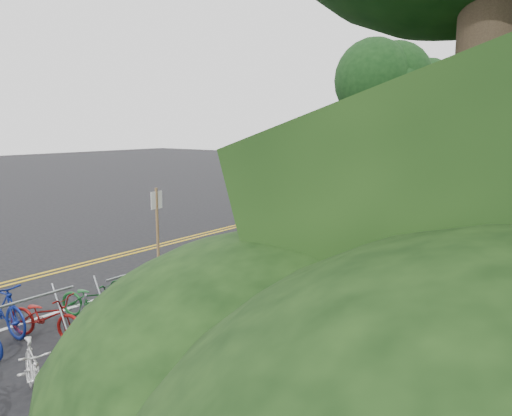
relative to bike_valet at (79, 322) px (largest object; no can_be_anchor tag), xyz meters
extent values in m
cube|color=gold|center=(-5.05, 9.09, -0.45)|extent=(0.12, 80.00, 0.01)
cube|color=gold|center=(-4.75, 9.09, -0.45)|extent=(0.12, 80.00, 0.01)
cube|color=silver|center=(-1.90, 9.09, -0.45)|extent=(0.12, 80.00, 0.01)
cube|color=silver|center=(2.30, 9.09, -0.45)|extent=(0.12, 80.00, 0.01)
cube|color=silver|center=(0.20, 3.09, -0.45)|extent=(0.10, 1.60, 0.01)
cube|color=silver|center=(0.20, 9.09, -0.45)|extent=(0.10, 1.60, 0.01)
cube|color=silver|center=(0.20, 15.09, -0.45)|extent=(0.10, 1.60, 0.01)
cube|color=silver|center=(0.20, 21.09, -0.45)|extent=(0.10, 1.60, 0.01)
cube|color=silver|center=(0.20, 27.09, -0.45)|extent=(0.10, 1.60, 0.01)
cube|color=silver|center=(0.20, 33.09, -0.45)|extent=(0.10, 1.60, 0.01)
cube|color=maroon|center=(2.80, 11.09, -0.41)|extent=(0.25, 28.00, 0.10)
cube|color=#382819|center=(3.50, 21.09, -0.38)|extent=(1.40, 44.00, 0.16)
ellipsoid|color=#284C19|center=(4.30, 2.09, 0.58)|extent=(2.00, 2.80, 1.60)
ellipsoid|color=#284C19|center=(5.10, 7.09, 1.09)|extent=(2.60, 3.64, 2.08)
ellipsoid|color=#284C19|center=(4.10, 5.09, 0.44)|extent=(1.80, 2.52, 1.44)
ellipsoid|color=black|center=(5.10, -0.41, 0.75)|extent=(5.28, 6.16, 3.52)
cylinder|color=#2D2319|center=(6.60, 2.09, 3.62)|extent=(0.81, 0.81, 5.76)
cylinder|color=#2D2319|center=(-11.90, 41.09, 2.42)|extent=(0.81, 0.81, 5.76)
ellipsoid|color=black|center=(-11.90, 41.09, 7.66)|extent=(7.87, 7.87, 7.48)
cylinder|color=#2D2319|center=(-8.90, 49.09, 2.20)|extent=(0.78, 0.78, 5.31)
ellipsoid|color=black|center=(-8.90, 49.09, 6.92)|extent=(6.89, 6.89, 6.54)
cylinder|color=#9397A0|center=(-0.32, -0.16, 0.13)|extent=(0.59, 0.04, 1.16)
cylinder|color=#9397A0|center=(0.24, -0.16, 0.13)|extent=(0.59, 0.04, 1.16)
cylinder|color=#9397A0|center=(0.10, 2.09, 0.69)|extent=(0.05, 3.00, 0.05)
cylinder|color=#9397A0|center=(-0.18, 0.69, 0.12)|extent=(0.58, 0.04, 1.13)
cylinder|color=#9397A0|center=(0.38, 0.69, 0.12)|extent=(0.58, 0.04, 1.13)
cylinder|color=#9397A0|center=(-0.18, 3.49, 0.12)|extent=(0.58, 0.04, 1.13)
cylinder|color=#9397A0|center=(0.38, 3.49, 0.12)|extent=(0.58, 0.04, 1.13)
cylinder|color=#9397A0|center=(0.10, 7.09, 0.69)|extent=(0.05, 3.00, 0.05)
cylinder|color=#9397A0|center=(-0.18, 5.69, 0.12)|extent=(0.58, 0.04, 1.13)
cylinder|color=#9397A0|center=(0.38, 5.69, 0.12)|extent=(0.58, 0.04, 1.13)
cylinder|color=#9397A0|center=(-0.18, 8.49, 0.12)|extent=(0.58, 0.04, 1.13)
cylinder|color=#9397A0|center=(0.38, 8.49, 0.12)|extent=(0.58, 0.04, 1.13)
cylinder|color=#9397A0|center=(0.10, 12.09, 0.69)|extent=(0.05, 3.00, 0.05)
cylinder|color=#9397A0|center=(-0.18, 10.69, 0.12)|extent=(0.58, 0.04, 1.13)
cylinder|color=#9397A0|center=(0.38, 10.69, 0.12)|extent=(0.58, 0.04, 1.13)
cylinder|color=#9397A0|center=(-0.18, 13.49, 0.12)|extent=(0.58, 0.04, 1.13)
cylinder|color=#9397A0|center=(0.38, 13.49, 0.12)|extent=(0.58, 0.04, 1.13)
cylinder|color=#9397A0|center=(0.10, 17.09, 0.69)|extent=(0.05, 3.00, 0.05)
cylinder|color=#9397A0|center=(-0.18, 15.69, 0.12)|extent=(0.58, 0.04, 1.13)
cylinder|color=#9397A0|center=(0.38, 15.69, 0.12)|extent=(0.58, 0.04, 1.13)
cylinder|color=#9397A0|center=(-0.18, 18.49, 0.12)|extent=(0.58, 0.04, 1.13)
cylinder|color=#9397A0|center=(0.38, 18.49, 0.12)|extent=(0.58, 0.04, 1.13)
cylinder|color=#9397A0|center=(0.10, 22.09, 0.69)|extent=(0.05, 3.00, 0.05)
cylinder|color=#9397A0|center=(-0.18, 20.69, 0.12)|extent=(0.58, 0.04, 1.13)
cylinder|color=#9397A0|center=(0.38, 20.69, 0.12)|extent=(0.58, 0.04, 1.13)
cylinder|color=#9397A0|center=(-0.18, 23.49, 0.12)|extent=(0.58, 0.04, 1.13)
cylinder|color=#9397A0|center=(0.38, 23.49, 0.12)|extent=(0.58, 0.04, 1.13)
cylinder|color=brown|center=(-2.30, 4.09, 0.79)|extent=(0.08, 0.08, 2.50)
cube|color=silver|center=(-2.30, 4.09, 1.69)|extent=(0.02, 0.40, 0.50)
cylinder|color=brown|center=(-2.30, 10.09, 0.79)|extent=(0.08, 0.08, 2.50)
cube|color=silver|center=(-2.30, 10.09, 1.69)|extent=(0.02, 0.40, 0.50)
cylinder|color=brown|center=(-2.30, 16.09, 0.79)|extent=(0.08, 0.08, 2.50)
cube|color=silver|center=(-2.30, 16.09, 1.69)|extent=(0.02, 0.40, 0.50)
cylinder|color=brown|center=(-2.30, 22.09, 0.79)|extent=(0.08, 0.08, 2.50)
cube|color=silver|center=(-2.30, 22.09, 1.69)|extent=(0.02, 0.40, 0.50)
imported|color=beige|center=(1.25, -1.62, 0.01)|extent=(0.96, 1.63, 0.94)
imported|color=maroon|center=(-0.76, -0.25, 0.00)|extent=(1.15, 1.85, 0.92)
imported|color=beige|center=(1.01, -0.23, -0.04)|extent=(0.82, 1.66, 0.84)
imported|color=#144C1E|center=(-0.90, 0.92, -0.02)|extent=(1.01, 1.76, 0.88)
imported|color=beige|center=(0.92, 0.88, -0.04)|extent=(0.66, 1.62, 0.83)
imported|color=maroon|center=(-0.57, 2.14, 0.00)|extent=(0.63, 1.76, 0.92)
imported|color=slate|center=(0.71, 2.10, -0.01)|extent=(0.60, 1.72, 0.90)
imported|color=#144C1E|center=(-0.73, 3.42, 0.03)|extent=(0.66, 1.67, 0.97)
imported|color=#144C1E|center=(0.90, 3.39, -0.01)|extent=(0.84, 1.76, 0.89)
imported|color=#9E9EA3|center=(-0.92, 4.32, -0.01)|extent=(0.71, 1.74, 0.89)
camera|label=1|loc=(8.30, -5.24, 3.77)|focal=35.00mm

